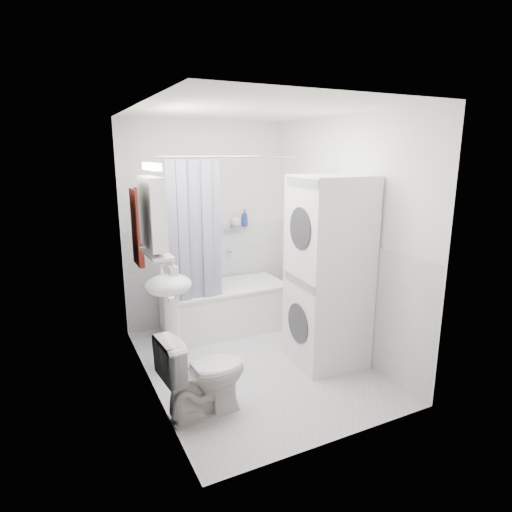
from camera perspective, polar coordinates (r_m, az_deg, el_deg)
name	(u,v)px	position (r m, az deg, el deg)	size (l,w,h in m)	color
floor	(255,364)	(4.37, -0.16, -14.18)	(2.60, 2.60, 0.00)	#BCBBC0
room_walls	(255,215)	(3.91, -0.18, 5.48)	(2.60, 2.60, 2.60)	white
wainscot	(242,298)	(4.38, -1.86, -5.59)	(1.98, 2.58, 2.58)	white
door	(171,299)	(3.19, -11.28, -5.68)	(0.05, 2.00, 2.00)	brown
bathtub	(225,306)	(5.04, -4.21, -6.63)	(1.41, 0.67, 0.54)	white
tub_spout	(229,251)	(5.25, -3.65, 0.60)	(0.04, 0.04, 0.12)	silver
curtain_rod	(232,157)	(4.48, -3.24, 13.10)	(0.02, 0.02, 1.59)	silver
shower_curtain	(195,232)	(4.40, -8.14, 3.15)	(0.55, 0.02, 1.45)	#171446
sink	(170,300)	(4.08, -11.44, -5.77)	(0.44, 0.37, 1.04)	white
medicine_cabinet	(152,211)	(3.69, -13.67, 5.85)	(0.13, 0.50, 0.71)	white
shelf	(156,253)	(3.76, -13.14, 0.35)	(0.18, 0.54, 0.03)	silver
shower_caddy	(233,228)	(5.20, -3.14, 3.76)	(0.22, 0.06, 0.02)	silver
towel	(137,226)	(4.24, -15.60, 3.90)	(0.07, 0.31, 0.75)	#581B13
washer_dryer	(328,272)	(4.18, 9.59, -2.12)	(0.70, 0.70, 1.84)	white
toilet	(204,374)	(3.52, -6.98, -15.37)	(0.39, 0.70, 0.68)	white
soap_pump	(174,274)	(4.01, -10.94, -2.43)	(0.08, 0.17, 0.08)	gray
shelf_bottle	(160,251)	(3.61, -12.63, 0.59)	(0.07, 0.18, 0.07)	gray
shelf_cup	(153,244)	(3.86, -13.60, 1.62)	(0.10, 0.09, 0.10)	gray
shampoo_a	(236,221)	(5.20, -2.71, 4.62)	(0.13, 0.17, 0.13)	gray
shampoo_b	(245,223)	(5.26, -1.51, 4.44)	(0.08, 0.21, 0.08)	navy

